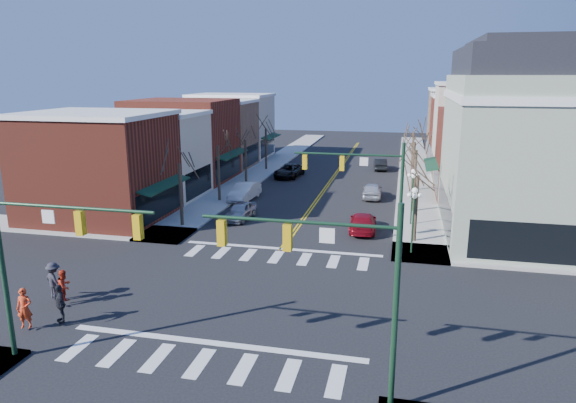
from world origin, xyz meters
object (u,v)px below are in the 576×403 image
Objects in this scene: car_right_mid at (372,190)px; car_right_far at (380,164)px; victorian_corner at (542,141)px; pedestrian_red_a at (25,308)px; car_right_near at (363,222)px; lamppost_corner at (414,209)px; pedestrian_dark_a at (60,303)px; car_left_near at (240,211)px; car_left_mid at (244,192)px; pedestrian_red_b at (64,286)px; lamppost_midblock at (413,187)px; pedestrian_dark_b at (54,280)px; car_left_far at (289,171)px.

car_right_mid is 1.02× the size of car_right_far.
pedestrian_red_a is (-24.98, -19.88, -5.59)m from victorian_corner.
car_right_far is 45.58m from pedestrian_red_a.
car_right_near is 25.30m from car_right_far.
pedestrian_dark_a is (-15.50, -13.06, -1.91)m from lamppost_corner.
lamppost_corner reaches higher than pedestrian_dark_a.
car_right_far is 2.27× the size of pedestrian_dark_a.
car_left_near is 6.36m from car_left_mid.
victorian_corner is 30.82m from pedestrian_red_b.
car_right_near is at bearing 38.63° from pedestrian_red_a.
lamppost_midblock is 1.09× the size of car_left_near.
pedestrian_dark_b is (-0.76, 3.00, 0.02)m from pedestrian_red_a.
pedestrian_red_b is 0.88m from pedestrian_dark_b.
car_right_far is at bearing -91.08° from car_right_mid.
pedestrian_dark_a is (-15.50, -19.56, -1.91)m from lamppost_midblock.
lamppost_corner is 1.09× the size of car_left_near.
car_left_mid is 22.88m from pedestrian_red_b.
car_left_far is (-13.00, 16.36, -2.25)m from lamppost_midblock.
victorian_corner is 7.92× the size of pedestrian_dark_a.
car_left_far is 1.22× the size of car_right_mid.
pedestrian_red_a is at bearing -90.73° from car_left_mid.
pedestrian_dark_a reaches higher than car_left_near.
lamppost_midblock reaches higher than pedestrian_dark_a.
pedestrian_dark_b reaches higher than pedestrian_red_b.
pedestrian_red_b is at bearing -97.84° from car_left_near.
pedestrian_red_a is at bearing -96.33° from car_left_near.
car_left_far is at bearing -72.65° from pedestrian_dark_b.
pedestrian_dark_b is (-4.44, -16.31, 0.41)m from car_left_near.
pedestrian_dark_a is (-23.80, -19.06, -5.61)m from victorian_corner.
car_left_mid is (-14.60, 5.08, -2.19)m from lamppost_midblock.
lamppost_midblock is 1.04× the size of car_right_mid.
car_left_near is 19.66m from pedestrian_red_a.
pedestrian_dark_a is at bearing 68.44° from car_right_far.
car_left_near is at bearing -178.47° from victorian_corner.
pedestrian_red_b is at bearing -145.39° from victorian_corner.
car_left_near is 26.11m from car_right_far.
lamppost_corner is 2.41× the size of pedestrian_dark_a.
victorian_corner is 2.80× the size of car_left_far.
car_right_far reaches higher than car_right_near.
victorian_corner is 22.13m from car_left_near.
car_left_far is at bearing 128.46° from lamppost_midblock.
pedestrian_red_a is 1.09× the size of pedestrian_red_b.
car_left_mid is at bearing 160.80° from lamppost_midblock.
pedestrian_dark_b is at bearing -93.27° from car_left_mid.
car_left_near is (-21.30, -0.57, -5.98)m from victorian_corner.
pedestrian_red_b reaches higher than car_right_far.
car_left_mid is 11.68m from car_right_mid.
car_left_far is at bearing 94.46° from car_left_near.
car_left_far is 12.47m from car_right_mid.
car_left_mid is at bearing 109.04° from car_left_near.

